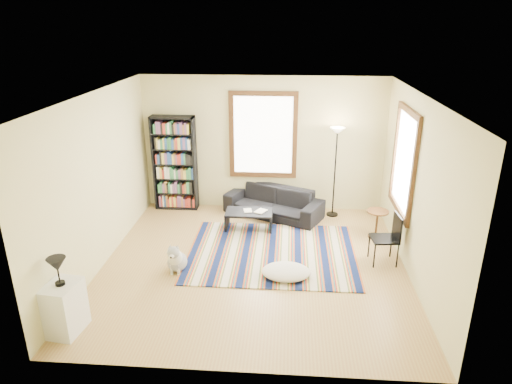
# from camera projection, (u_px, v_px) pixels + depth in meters

# --- Properties ---
(floor) EXTENTS (5.00, 5.00, 0.10)m
(floor) POSITION_uv_depth(u_px,v_px,m) (254.00, 267.00, 7.65)
(floor) COLOR tan
(floor) RESTS_ON ground
(ceiling) EXTENTS (5.00, 5.00, 0.10)m
(ceiling) POSITION_uv_depth(u_px,v_px,m) (253.00, 92.00, 6.61)
(ceiling) COLOR white
(ceiling) RESTS_ON floor
(wall_back) EXTENTS (5.00, 0.10, 2.80)m
(wall_back) POSITION_uv_depth(u_px,v_px,m) (263.00, 144.00, 9.51)
(wall_back) COLOR beige
(wall_back) RESTS_ON floor
(wall_front) EXTENTS (5.00, 0.10, 2.80)m
(wall_front) POSITION_uv_depth(u_px,v_px,m) (234.00, 269.00, 4.75)
(wall_front) COLOR beige
(wall_front) RESTS_ON floor
(wall_left) EXTENTS (0.10, 5.00, 2.80)m
(wall_left) POSITION_uv_depth(u_px,v_px,m) (95.00, 181.00, 7.31)
(wall_left) COLOR beige
(wall_left) RESTS_ON floor
(wall_right) EXTENTS (0.10, 5.00, 2.80)m
(wall_right) POSITION_uv_depth(u_px,v_px,m) (420.00, 190.00, 6.95)
(wall_right) COLOR beige
(wall_right) RESTS_ON floor
(window_back) EXTENTS (1.20, 0.06, 1.60)m
(window_back) POSITION_uv_depth(u_px,v_px,m) (263.00, 135.00, 9.36)
(window_back) COLOR white
(window_back) RESTS_ON wall_back
(window_right) EXTENTS (0.06, 1.20, 1.60)m
(window_right) POSITION_uv_depth(u_px,v_px,m) (404.00, 162.00, 7.63)
(window_right) COLOR white
(window_right) RESTS_ON wall_right
(rug) EXTENTS (2.90, 2.32, 0.02)m
(rug) POSITION_uv_depth(u_px,v_px,m) (272.00, 252.00, 7.98)
(rug) COLOR #0C1840
(rug) RESTS_ON floor
(sofa) EXTENTS (2.14, 1.54, 0.58)m
(sofa) POSITION_uv_depth(u_px,v_px,m) (274.00, 202.00, 9.42)
(sofa) COLOR black
(sofa) RESTS_ON floor
(bookshelf) EXTENTS (0.90, 0.30, 2.00)m
(bookshelf) POSITION_uv_depth(u_px,v_px,m) (175.00, 163.00, 9.56)
(bookshelf) COLOR black
(bookshelf) RESTS_ON floor
(coffee_table) EXTENTS (1.00, 0.73, 0.36)m
(coffee_table) POSITION_uv_depth(u_px,v_px,m) (249.00, 220.00, 8.86)
(coffee_table) COLOR black
(coffee_table) RESTS_ON floor
(book_a) EXTENTS (0.23, 0.19, 0.02)m
(book_a) POSITION_uv_depth(u_px,v_px,m) (244.00, 211.00, 8.80)
(book_a) COLOR beige
(book_a) RESTS_ON coffee_table
(book_b) EXTENTS (0.28, 0.30, 0.02)m
(book_b) POSITION_uv_depth(u_px,v_px,m) (257.00, 210.00, 8.83)
(book_b) COLOR beige
(book_b) RESTS_ON coffee_table
(floor_cushion) EXTENTS (0.88, 0.73, 0.19)m
(floor_cushion) POSITION_uv_depth(u_px,v_px,m) (286.00, 272.00, 7.21)
(floor_cushion) COLOR beige
(floor_cushion) RESTS_ON floor
(floor_lamp) EXTENTS (0.38, 0.38, 1.86)m
(floor_lamp) POSITION_uv_depth(u_px,v_px,m) (335.00, 173.00, 9.20)
(floor_lamp) COLOR black
(floor_lamp) RESTS_ON floor
(side_table) EXTENTS (0.52, 0.52, 0.54)m
(side_table) POSITION_uv_depth(u_px,v_px,m) (377.00, 224.00, 8.47)
(side_table) COLOR #472A11
(side_table) RESTS_ON floor
(folding_chair) EXTENTS (0.46, 0.44, 0.86)m
(folding_chair) POSITION_uv_depth(u_px,v_px,m) (384.00, 239.00, 7.54)
(folding_chair) COLOR black
(folding_chair) RESTS_ON floor
(white_cabinet) EXTENTS (0.44, 0.55, 0.70)m
(white_cabinet) POSITION_uv_depth(u_px,v_px,m) (65.00, 308.00, 5.88)
(white_cabinet) COLOR white
(white_cabinet) RESTS_ON floor
(table_lamp) EXTENTS (0.32, 0.32, 0.38)m
(table_lamp) POSITION_uv_depth(u_px,v_px,m) (58.00, 272.00, 5.69)
(table_lamp) COLOR black
(table_lamp) RESTS_ON white_cabinet
(dog) EXTENTS (0.38, 0.52, 0.50)m
(dog) POSITION_uv_depth(u_px,v_px,m) (177.00, 256.00, 7.36)
(dog) COLOR #B8B8B8
(dog) RESTS_ON floor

